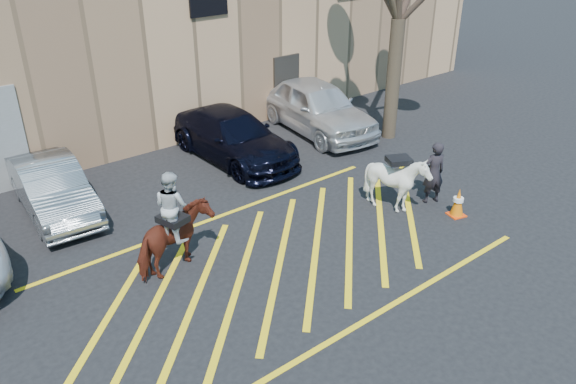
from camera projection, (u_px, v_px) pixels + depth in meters
ground at (271, 256)px, 12.29m from camera, size 90.00×90.00×0.00m
car_silver_sedan at (52, 188)px, 13.78m from camera, size 1.65×4.06×1.31m
car_blue_suv at (233, 136)px, 16.75m from camera, size 2.07×4.90×1.41m
car_white_suv at (317, 107)px, 18.73m from camera, size 2.67×5.24×1.71m
handler at (434, 173)px, 14.18m from camera, size 0.70×0.58×1.65m
warehouse at (54, 11)px, 18.92m from camera, size 32.42×10.20×7.30m
hatching_zone at (280, 262)px, 12.08m from camera, size 12.60×5.12×0.01m
mounted_bay at (174, 232)px, 11.44m from camera, size 1.86×1.22×2.26m
saddled_white at (397, 182)px, 13.82m from camera, size 1.71×1.78×1.52m
traffic_cone at (458, 202)px, 13.74m from camera, size 0.46×0.46×0.73m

